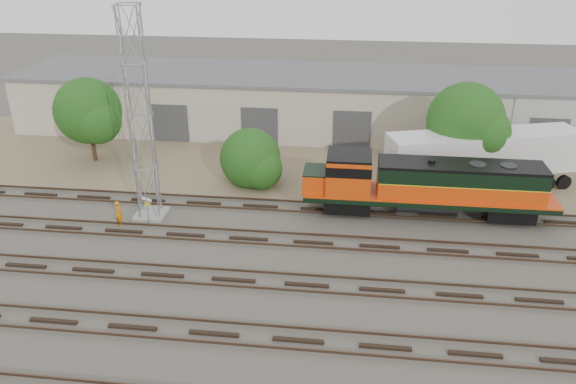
# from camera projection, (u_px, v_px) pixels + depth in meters

# --- Properties ---
(ground) EXTENTS (140.00, 140.00, 0.00)m
(ground) POSITION_uv_depth(u_px,v_px,m) (311.00, 257.00, 32.81)
(ground) COLOR #47423A
(ground) RESTS_ON ground
(dirt_strip) EXTENTS (80.00, 16.00, 0.02)m
(dirt_strip) POSITION_uv_depth(u_px,v_px,m) (326.00, 161.00, 46.27)
(dirt_strip) COLOR #726047
(dirt_strip) RESTS_ON ground
(tracks) EXTENTS (80.00, 20.40, 0.28)m
(tracks) POSITION_uv_depth(u_px,v_px,m) (307.00, 285.00, 30.09)
(tracks) COLOR black
(tracks) RESTS_ON ground
(warehouse) EXTENTS (58.40, 10.40, 5.30)m
(warehouse) POSITION_uv_depth(u_px,v_px,m) (332.00, 102.00, 52.29)
(warehouse) COLOR #BAAD9B
(warehouse) RESTS_ON ground
(locomotive) EXTENTS (16.28, 2.86, 3.91)m
(locomotive) POSITION_uv_depth(u_px,v_px,m) (425.00, 185.00, 36.50)
(locomotive) COLOR black
(locomotive) RESTS_ON tracks
(signal_tower) EXTENTS (2.00, 2.00, 13.53)m
(signal_tower) POSITION_uv_depth(u_px,v_px,m) (140.00, 121.00, 34.69)
(signal_tower) COLOR gray
(signal_tower) RESTS_ON ground
(sign_post) EXTENTS (0.75, 0.35, 1.96)m
(sign_post) POSITION_uv_depth(u_px,v_px,m) (147.00, 206.00, 35.75)
(sign_post) COLOR gray
(sign_post) RESTS_ON ground
(worker) EXTENTS (0.76, 0.68, 1.74)m
(worker) POSITION_uv_depth(u_px,v_px,m) (119.00, 213.00, 35.88)
(worker) COLOR orange
(worker) RESTS_ON ground
(semi_trailer) EXTENTS (14.13, 6.56, 4.28)m
(semi_trailer) POSITION_uv_depth(u_px,v_px,m) (487.00, 154.00, 40.35)
(semi_trailer) COLOR silver
(semi_trailer) RESTS_ON ground
(tree_west) EXTENTS (5.53, 5.27, 6.89)m
(tree_west) POSITION_uv_depth(u_px,v_px,m) (90.00, 113.00, 44.35)
(tree_west) COLOR #382619
(tree_west) RESTS_ON ground
(tree_mid) EXTENTS (4.73, 4.51, 4.51)m
(tree_mid) POSITION_uv_depth(u_px,v_px,m) (253.00, 161.00, 41.28)
(tree_mid) COLOR #382619
(tree_mid) RESTS_ON ground
(tree_east) EXTENTS (5.88, 5.60, 7.56)m
(tree_east) POSITION_uv_depth(u_px,v_px,m) (470.00, 124.00, 40.42)
(tree_east) COLOR #382619
(tree_east) RESTS_ON ground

